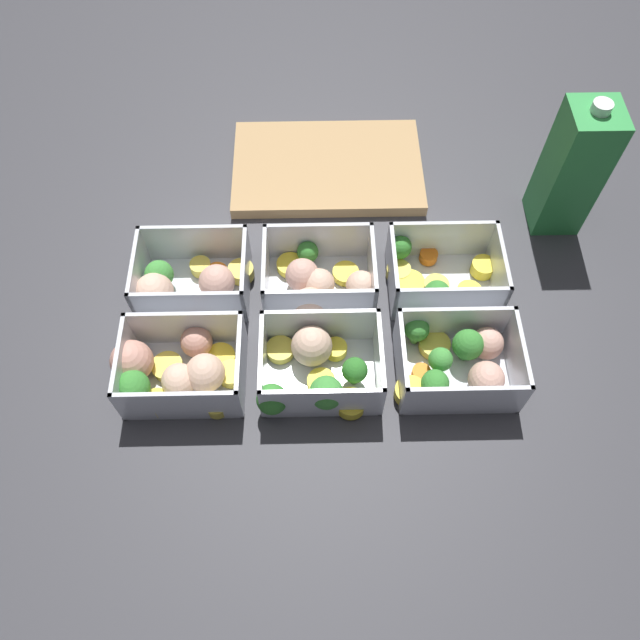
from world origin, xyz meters
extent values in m
plane|color=#38383D|center=(0.00, 0.00, 0.00)|extent=(4.00, 4.00, 0.00)
cube|color=silver|center=(-0.16, -0.07, 0.00)|extent=(0.14, 0.11, 0.00)
cube|color=silver|center=(-0.16, -0.12, 0.03)|extent=(0.14, 0.01, 0.07)
cube|color=silver|center=(-0.16, -0.01, 0.03)|extent=(0.14, 0.01, 0.07)
cube|color=silver|center=(-0.23, -0.07, 0.03)|extent=(0.01, 0.11, 0.07)
cube|color=silver|center=(-0.09, -0.07, 0.03)|extent=(0.01, 0.11, 0.07)
cylinder|color=#DBC647|center=(-0.12, -0.11, 0.01)|extent=(0.04, 0.04, 0.02)
cylinder|color=yellow|center=(-0.12, -0.04, 0.01)|extent=(0.05, 0.05, 0.01)
sphere|color=tan|center=(-0.23, -0.06, 0.03)|extent=(0.06, 0.06, 0.05)
sphere|color=beige|center=(-0.17, -0.08, 0.03)|extent=(0.05, 0.05, 0.04)
cylinder|color=#DBC647|center=(-0.19, -0.05, 0.01)|extent=(0.05, 0.05, 0.01)
cylinder|color=#49883F|center=(-0.22, -0.09, 0.01)|extent=(0.01, 0.01, 0.01)
sphere|color=#388433|center=(-0.22, -0.09, 0.03)|extent=(0.04, 0.04, 0.04)
cylinder|color=#DBC647|center=(-0.11, -0.07, 0.01)|extent=(0.05, 0.05, 0.01)
sphere|color=tan|center=(-0.15, -0.03, 0.02)|extent=(0.04, 0.04, 0.04)
sphere|color=beige|center=(-0.14, -0.07, 0.03)|extent=(0.05, 0.05, 0.05)
cylinder|color=yellow|center=(-0.19, -0.10, 0.01)|extent=(0.05, 0.05, 0.02)
cube|color=silver|center=(0.00, -0.07, 0.00)|extent=(0.14, 0.11, 0.00)
cube|color=silver|center=(0.00, -0.12, 0.03)|extent=(0.14, 0.01, 0.07)
cube|color=silver|center=(0.00, -0.01, 0.03)|extent=(0.14, 0.01, 0.07)
cube|color=silver|center=(-0.07, -0.07, 0.03)|extent=(0.01, 0.11, 0.07)
cube|color=silver|center=(0.07, -0.07, 0.03)|extent=(0.01, 0.11, 0.07)
cylinder|color=yellow|center=(0.02, -0.03, 0.01)|extent=(0.03, 0.03, 0.01)
cylinder|color=yellow|center=(0.00, -0.08, 0.01)|extent=(0.05, 0.05, 0.02)
cylinder|color=#49883F|center=(-0.06, -0.11, 0.01)|extent=(0.01, 0.01, 0.01)
sphere|color=#388433|center=(-0.06, -0.11, 0.03)|extent=(0.04, 0.04, 0.04)
sphere|color=beige|center=(-0.01, -0.04, 0.03)|extent=(0.07, 0.07, 0.05)
cylinder|color=#DBC647|center=(-0.05, -0.03, 0.01)|extent=(0.04, 0.04, 0.01)
cylinder|color=yellow|center=(0.03, -0.11, 0.01)|extent=(0.05, 0.05, 0.02)
cylinder|color=#519448|center=(0.01, -0.11, 0.01)|extent=(0.01, 0.01, 0.02)
sphere|color=#42933D|center=(0.01, -0.11, 0.04)|extent=(0.04, 0.04, 0.04)
cylinder|color=#407A37|center=(0.04, -0.07, 0.01)|extent=(0.01, 0.01, 0.02)
sphere|color=#2D7228|center=(0.04, -0.07, 0.03)|extent=(0.03, 0.03, 0.03)
cube|color=silver|center=(0.16, -0.07, 0.00)|extent=(0.14, 0.11, 0.00)
cube|color=silver|center=(0.16, -0.12, 0.03)|extent=(0.14, 0.01, 0.07)
cube|color=silver|center=(0.16, -0.01, 0.03)|extent=(0.14, 0.01, 0.07)
cube|color=silver|center=(0.09, -0.07, 0.03)|extent=(0.01, 0.11, 0.07)
cube|color=silver|center=(0.23, -0.07, 0.03)|extent=(0.01, 0.11, 0.07)
cylinder|color=#DBC647|center=(0.14, -0.03, 0.01)|extent=(0.05, 0.05, 0.01)
sphere|color=#D19E8C|center=(0.20, -0.04, 0.02)|extent=(0.05, 0.05, 0.04)
cylinder|color=#519448|center=(0.14, -0.06, 0.01)|extent=(0.01, 0.01, 0.02)
sphere|color=#42933D|center=(0.14, -0.06, 0.03)|extent=(0.03, 0.03, 0.03)
cylinder|color=#519448|center=(0.12, -0.02, 0.01)|extent=(0.01, 0.01, 0.02)
sphere|color=#42933D|center=(0.12, -0.02, 0.03)|extent=(0.03, 0.03, 0.03)
sphere|color=#D19E8C|center=(0.19, -0.09, 0.03)|extent=(0.06, 0.06, 0.04)
cylinder|color=yellow|center=(0.11, -0.10, 0.01)|extent=(0.04, 0.04, 0.02)
cylinder|color=orange|center=(0.12, -0.07, 0.01)|extent=(0.03, 0.03, 0.01)
cylinder|color=#49883F|center=(0.13, -0.09, 0.01)|extent=(0.01, 0.01, 0.02)
sphere|color=#388433|center=(0.13, -0.09, 0.03)|extent=(0.03, 0.03, 0.03)
cylinder|color=#49883F|center=(0.18, -0.04, 0.01)|extent=(0.01, 0.01, 0.01)
sphere|color=#388433|center=(0.18, -0.04, 0.03)|extent=(0.04, 0.04, 0.04)
cube|color=silver|center=(-0.16, 0.07, 0.00)|extent=(0.14, 0.11, 0.00)
cube|color=silver|center=(-0.16, 0.01, 0.03)|extent=(0.14, 0.01, 0.07)
cube|color=silver|center=(-0.16, 0.12, 0.03)|extent=(0.14, 0.01, 0.07)
cube|color=silver|center=(-0.23, 0.07, 0.03)|extent=(0.01, 0.11, 0.07)
cube|color=silver|center=(-0.09, 0.07, 0.03)|extent=(0.01, 0.11, 0.07)
cylinder|color=orange|center=(-0.14, 0.08, 0.01)|extent=(0.03, 0.03, 0.01)
cylinder|color=#519448|center=(-0.21, 0.07, 0.01)|extent=(0.01, 0.01, 0.01)
sphere|color=#42933D|center=(-0.21, 0.07, 0.03)|extent=(0.04, 0.04, 0.04)
sphere|color=beige|center=(-0.21, 0.04, 0.03)|extent=(0.07, 0.07, 0.05)
cylinder|color=#DBC647|center=(-0.10, 0.08, 0.01)|extent=(0.05, 0.05, 0.02)
sphere|color=#D19E8C|center=(-0.13, 0.06, 0.03)|extent=(0.06, 0.06, 0.05)
cylinder|color=#DBC647|center=(-0.16, 0.09, 0.01)|extent=(0.04, 0.04, 0.01)
cube|color=silver|center=(0.00, 0.07, 0.00)|extent=(0.14, 0.11, 0.00)
cube|color=silver|center=(0.00, 0.01, 0.03)|extent=(0.14, 0.01, 0.07)
cube|color=silver|center=(0.00, 0.12, 0.03)|extent=(0.14, 0.01, 0.07)
cube|color=silver|center=(-0.07, 0.07, 0.03)|extent=(0.01, 0.11, 0.07)
cube|color=silver|center=(0.07, 0.07, 0.03)|extent=(0.01, 0.11, 0.07)
cylinder|color=yellow|center=(-0.04, 0.10, 0.01)|extent=(0.04, 0.04, 0.01)
cylinder|color=#DBC647|center=(0.04, 0.03, 0.01)|extent=(0.04, 0.04, 0.01)
sphere|color=beige|center=(0.00, 0.05, 0.02)|extent=(0.04, 0.04, 0.04)
sphere|color=#D19E8C|center=(-0.02, 0.07, 0.03)|extent=(0.06, 0.06, 0.04)
cylinder|color=yellow|center=(0.04, 0.08, 0.01)|extent=(0.04, 0.04, 0.01)
sphere|color=beige|center=(0.05, 0.05, 0.02)|extent=(0.06, 0.06, 0.04)
sphere|color=beige|center=(-0.01, 0.02, 0.03)|extent=(0.05, 0.05, 0.04)
cylinder|color=#49883F|center=(-0.01, 0.11, 0.01)|extent=(0.01, 0.01, 0.01)
sphere|color=#388433|center=(-0.01, 0.11, 0.03)|extent=(0.03, 0.03, 0.03)
cube|color=silver|center=(0.16, 0.07, 0.00)|extent=(0.14, 0.11, 0.00)
cube|color=silver|center=(0.16, 0.01, 0.03)|extent=(0.14, 0.01, 0.07)
cube|color=silver|center=(0.16, 0.12, 0.03)|extent=(0.14, 0.01, 0.07)
cube|color=silver|center=(0.09, 0.07, 0.03)|extent=(0.01, 0.11, 0.07)
cube|color=silver|center=(0.23, 0.07, 0.03)|extent=(0.01, 0.11, 0.07)
cylinder|color=yellow|center=(0.22, 0.08, 0.01)|extent=(0.04, 0.04, 0.02)
cylinder|color=#49883F|center=(0.11, 0.11, 0.01)|extent=(0.01, 0.01, 0.01)
sphere|color=#388433|center=(0.11, 0.11, 0.03)|extent=(0.03, 0.03, 0.03)
cylinder|color=#DBC647|center=(0.15, 0.05, 0.01)|extent=(0.05, 0.05, 0.02)
cylinder|color=#DBC647|center=(0.11, 0.08, 0.01)|extent=(0.05, 0.05, 0.02)
cylinder|color=orange|center=(0.15, 0.11, 0.01)|extent=(0.03, 0.03, 0.01)
cylinder|color=yellow|center=(0.12, 0.06, 0.01)|extent=(0.05, 0.05, 0.01)
cylinder|color=#49883F|center=(0.15, 0.03, 0.01)|extent=(0.01, 0.01, 0.02)
sphere|color=#388433|center=(0.15, 0.03, 0.03)|extent=(0.03, 0.03, 0.03)
cylinder|color=yellow|center=(0.19, 0.04, 0.01)|extent=(0.04, 0.04, 0.02)
cube|color=green|center=(0.33, 0.18, 0.10)|extent=(0.07, 0.07, 0.19)
cylinder|color=white|center=(0.33, 0.18, 0.20)|extent=(0.02, 0.02, 0.01)
cube|color=tan|center=(0.02, 0.28, 0.01)|extent=(0.28, 0.18, 0.02)
camera|label=1|loc=(-0.01, -0.40, 0.69)|focal=35.00mm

